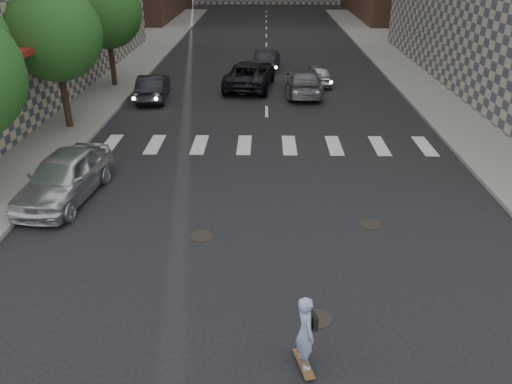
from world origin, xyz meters
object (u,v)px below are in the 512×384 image
at_px(tree_b, 55,29).
at_px(traffic_car_d, 318,74).
at_px(skateboarder, 306,332).
at_px(tree_c, 107,8).
at_px(traffic_car_b, 304,81).
at_px(traffic_car_a, 153,87).
at_px(silver_sedan, 64,176).
at_px(traffic_car_c, 250,75).
at_px(traffic_car_e, 267,60).

bearing_deg(tree_b, traffic_car_d, 34.91).
bearing_deg(tree_b, skateboarder, -55.98).
bearing_deg(tree_c, traffic_car_b, -7.51).
xyz_separation_m(tree_c, traffic_car_b, (11.67, -1.54, -3.89)).
bearing_deg(traffic_car_a, tree_c, -48.83).
xyz_separation_m(traffic_car_a, traffic_car_b, (8.71, 1.32, 0.04)).
relative_size(tree_b, skateboarder, 3.67).
relative_size(skateboarder, traffic_car_d, 0.48).
xyz_separation_m(tree_c, traffic_car_d, (12.70, 0.86, -4.00)).
relative_size(skateboarder, silver_sedan, 0.37).
distance_m(traffic_car_a, traffic_car_c, 6.10).
xyz_separation_m(tree_c, traffic_car_e, (9.48, 4.86, -3.95)).
distance_m(skateboarder, silver_sedan, 10.94).
relative_size(silver_sedan, traffic_car_a, 1.12).
xyz_separation_m(tree_b, traffic_car_e, (9.48, 12.86, -3.95)).
relative_size(tree_c, traffic_car_d, 1.74).
bearing_deg(traffic_car_b, silver_sedan, 57.58).
relative_size(tree_b, silver_sedan, 1.37).
relative_size(tree_b, traffic_car_c, 1.14).
distance_m(traffic_car_b, traffic_car_e, 6.76).
distance_m(silver_sedan, traffic_car_d, 19.25).
bearing_deg(tree_b, silver_sedan, -71.72).
distance_m(traffic_car_a, traffic_car_d, 10.43).
bearing_deg(traffic_car_e, silver_sedan, 78.32).
xyz_separation_m(tree_b, silver_sedan, (2.45, -7.43, -3.82)).
xyz_separation_m(tree_b, skateboarder, (10.22, -15.13, -3.70)).
relative_size(tree_c, traffic_car_a, 1.52).
bearing_deg(traffic_car_c, skateboarder, 101.31).
relative_size(tree_c, traffic_car_c, 1.14).
distance_m(tree_b, skateboarder, 18.63).
xyz_separation_m(tree_c, traffic_car_c, (8.41, -0.13, -3.84)).
bearing_deg(skateboarder, traffic_car_d, 69.66).
bearing_deg(traffic_car_e, skateboarder, 98.93).
distance_m(traffic_car_c, traffic_car_e, 5.11).
distance_m(silver_sedan, traffic_car_a, 12.58).
relative_size(tree_c, traffic_car_b, 1.26).
relative_size(traffic_car_a, traffic_car_c, 0.75).
distance_m(traffic_car_b, traffic_car_c, 3.54).
bearing_deg(tree_b, tree_c, 90.00).
height_order(skateboarder, silver_sedan, skateboarder).
height_order(skateboarder, traffic_car_a, skateboarder).
bearing_deg(traffic_car_d, skateboarder, 81.09).
height_order(tree_b, traffic_car_e, tree_b).
bearing_deg(skateboarder, traffic_car_e, 77.06).
xyz_separation_m(traffic_car_c, traffic_car_d, (4.29, 0.99, -0.16)).
bearing_deg(traffic_car_d, silver_sedan, 54.83).
bearing_deg(traffic_car_b, tree_c, -6.38).
bearing_deg(traffic_car_c, tree_c, 5.96).
height_order(silver_sedan, traffic_car_d, silver_sedan).
bearing_deg(silver_sedan, traffic_car_a, 94.21).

